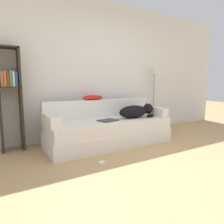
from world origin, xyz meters
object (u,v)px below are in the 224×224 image
(throw_pillow, at_px, (93,98))
(laptop, at_px, (108,120))
(power_adapter, at_px, (102,163))
(couch, at_px, (109,132))
(floor_lamp, at_px, (154,80))
(bookshelf, at_px, (10,93))
(dog, at_px, (137,111))

(throw_pillow, bearing_deg, laptop, -80.04)
(power_adapter, bearing_deg, couch, 54.03)
(throw_pillow, relative_size, floor_lamp, 0.28)
(couch, bearing_deg, laptop, -132.63)
(couch, height_order, floor_lamp, floor_lamp)
(floor_lamp, bearing_deg, bookshelf, 179.00)
(dog, relative_size, power_adapter, 10.68)
(bookshelf, distance_m, floor_lamp, 2.94)
(couch, height_order, throw_pillow, throw_pillow)
(power_adapter, bearing_deg, laptop, 54.86)
(laptop, relative_size, throw_pillow, 0.87)
(dog, distance_m, power_adapter, 1.41)
(couch, xyz_separation_m, power_adapter, (-0.55, -0.76, -0.20))
(laptop, xyz_separation_m, power_adapter, (-0.48, -0.68, -0.43))
(dog, bearing_deg, bookshelf, 164.75)
(dog, height_order, floor_lamp, floor_lamp)
(dog, relative_size, bookshelf, 0.46)
(bookshelf, height_order, floor_lamp, bookshelf)
(dog, distance_m, floor_lamp, 1.17)
(dog, distance_m, bookshelf, 2.17)
(dog, bearing_deg, power_adapter, -147.94)
(couch, distance_m, bookshelf, 1.74)
(laptop, bearing_deg, power_adapter, -138.16)
(floor_lamp, bearing_deg, couch, -162.83)
(laptop, height_order, floor_lamp, floor_lamp)
(laptop, height_order, bookshelf, bookshelf)
(couch, relative_size, power_adapter, 31.35)
(couch, xyz_separation_m, bookshelf, (-1.51, 0.49, 0.71))
(power_adapter, bearing_deg, floor_lamp, 31.25)
(throw_pillow, xyz_separation_m, bookshelf, (-1.36, 0.13, 0.12))
(laptop, distance_m, floor_lamp, 1.73)
(couch, relative_size, throw_pillow, 5.38)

